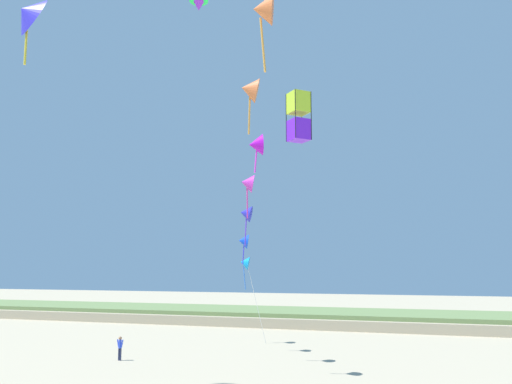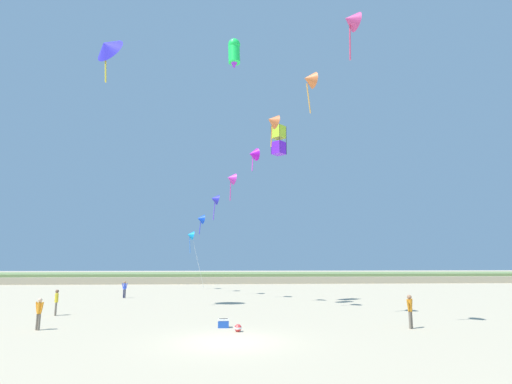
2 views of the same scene
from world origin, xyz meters
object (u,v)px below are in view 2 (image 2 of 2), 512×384
person_near_left (410,309)px  large_kite_low_lead (234,53)px  person_mid_center (39,311)px  large_kite_high_solo (107,47)px  beach_cooler (223,323)px  beach_ball (238,328)px  person_far_left (125,288)px  large_kite_mid_trail (279,140)px  person_near_right (56,301)px

person_near_left → large_kite_low_lead: bearing=137.3°
person_mid_center → large_kite_high_solo: large_kite_high_solo is taller
person_mid_center → beach_cooler: 9.34m
beach_cooler → large_kite_high_solo: bearing=143.4°
beach_cooler → beach_ball: size_ratio=1.59×
person_far_left → large_kite_low_lead: (9.99, -9.69, 18.80)m
beach_ball → large_kite_mid_trail: bearing=73.8°
large_kite_low_lead → person_near_left: bearing=-42.7°
large_kite_mid_trail → beach_cooler: bearing=-111.3°
person_near_left → beach_cooler: bearing=174.4°
person_near_left → person_mid_center: bearing=177.8°
large_kite_high_solo → beach_cooler: 22.39m
person_mid_center → large_kite_low_lead: (9.76, 7.75, 18.79)m
person_near_left → large_kite_mid_trail: bearing=113.3°
person_near_right → person_far_left: 12.02m
person_near_right → person_mid_center: 5.67m
person_far_left → beach_cooler: bearing=-61.0°
person_far_left → beach_cooler: (9.54, -17.23, -0.68)m
person_far_left → large_kite_high_solo: 21.26m
person_near_right → person_near_left: bearing=-17.0°
beach_cooler → person_near_right: bearing=153.9°
person_near_left → beach_cooler: size_ratio=2.94×
person_far_left → beach_ball: 21.18m
large_kite_low_lead → beach_cooler: large_kite_low_lead is taller
beach_cooler → large_kite_mid_trail: bearing=68.7°
person_far_left → large_kite_low_lead: large_kite_low_lead is taller
person_far_left → beach_ball: bearing=-60.9°
person_near_left → large_kite_low_lead: size_ratio=0.68×
person_near_left → person_near_right: (-20.39, 6.22, -0.05)m
large_kite_mid_trail → large_kite_high_solo: 15.40m
large_kite_mid_trail → beach_ball: bearing=-106.2°
large_kite_mid_trail → person_mid_center: bearing=-140.0°
large_kite_mid_trail → beach_cooler: size_ratio=4.37×
person_near_left → large_kite_high_solo: bearing=157.5°
person_mid_center → beach_cooler: bearing=1.3°
large_kite_mid_trail → person_near_left: bearing=-66.7°
beach_ball → large_kite_high_solo: bearing=140.8°
person_mid_center → person_far_left: person_mid_center is taller
large_kite_low_lead → large_kite_mid_trail: 8.08m
person_near_left → large_kite_low_lead: 22.52m
large_kite_high_solo → beach_ball: size_ratio=11.45×
person_far_left → beach_cooler: 19.71m
large_kite_low_lead → beach_ball: 21.42m
person_mid_center → large_kite_low_lead: bearing=38.5°
person_mid_center → beach_ball: (10.05, -1.07, -0.73)m
person_far_left → large_kite_low_lead: size_ratio=0.62×
person_far_left → beach_ball: (10.28, -18.50, -0.72)m
large_kite_high_solo → beach_ball: large_kite_high_solo is taller
large_kite_low_lead → large_kite_high_solo: bearing=-175.8°
person_near_right → person_far_left: size_ratio=1.04×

